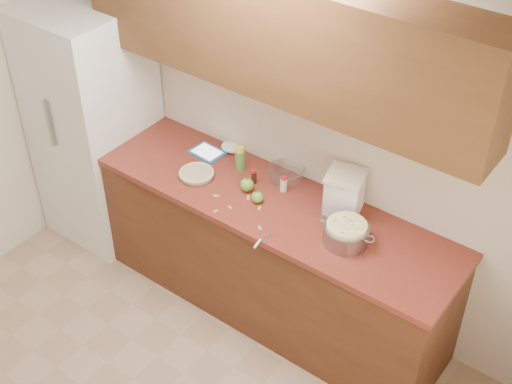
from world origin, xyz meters
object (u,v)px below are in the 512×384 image
Objects in this scene: pie at (197,174)px; tablet at (207,153)px; colander at (346,233)px; flour_canister at (344,192)px.

pie reaches higher than tablet.
colander is 1.32× the size of flour_canister.
flour_canister reaches higher than pie.
pie is 0.87× the size of flour_canister.
flour_canister reaches higher than colander.
pie is 0.66× the size of colander.
colander is 0.29m from flour_canister.
flour_canister is at bearing 124.13° from colander.
tablet is at bearing 115.13° from pie.
colander is at bearing 1.93° from pie.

